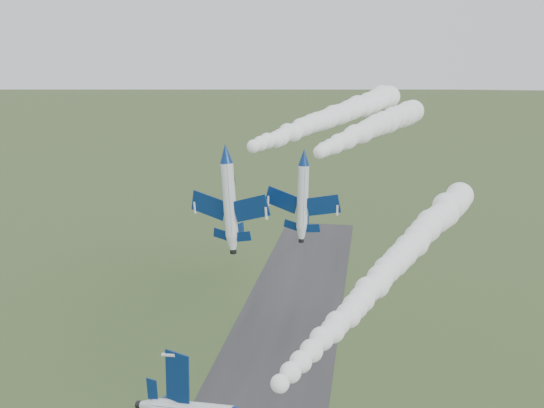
{
  "coord_description": "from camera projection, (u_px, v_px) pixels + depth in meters",
  "views": [
    {
      "loc": [
        17.78,
        -51.83,
        60.86
      ],
      "look_at": [
        5.91,
        19.0,
        42.75
      ],
      "focal_mm": 40.0,
      "sensor_mm": 36.0,
      "label": 1
    }
  ],
  "objects": [
    {
      "name": "jet_pair_left",
      "position": [
        225.0,
        153.0,
        75.8
      ],
      "size": [
        11.98,
        13.78,
        3.58
      ],
      "rotation": [
        0.0,
        -0.07,
        -0.38
      ],
      "color": "white"
    },
    {
      "name": "jet_pair_right",
      "position": [
        304.0,
        157.0,
        75.48
      ],
      "size": [
        10.34,
        12.03,
        3.02
      ],
      "rotation": [
        0.0,
        0.02,
        -0.28
      ],
      "color": "white"
    },
    {
      "name": "smoke_trail_jet_lead",
      "position": [
        396.0,
        261.0,
        81.74
      ],
      "size": [
        28.28,
        64.9,
        4.84
      ],
      "primitive_type": null,
      "rotation": [
        0.0,
        0.0,
        -0.36
      ],
      "color": "white"
    },
    {
      "name": "smoke_trail_jet_pair_left",
      "position": [
        335.0,
        116.0,
        103.15
      ],
      "size": [
        25.96,
        55.55,
        4.59
      ],
      "primitive_type": null,
      "rotation": [
        0.0,
        0.0,
        -0.38
      ],
      "color": "white"
    },
    {
      "name": "smoke_trail_jet_pair_right",
      "position": [
        376.0,
        127.0,
        100.78
      ],
      "size": [
        18.97,
        51.81,
        4.58
      ],
      "primitive_type": null,
      "rotation": [
        0.0,
        0.0,
        -0.28
      ],
      "color": "white"
    }
  ]
}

